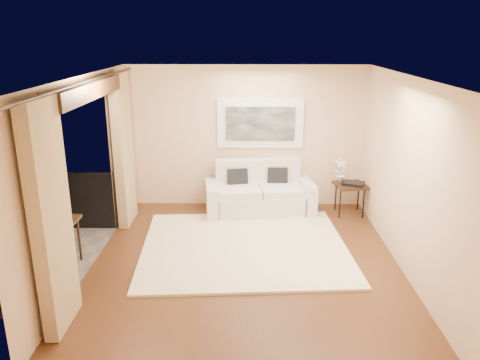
{
  "coord_description": "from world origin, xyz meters",
  "views": [
    {
      "loc": [
        0.02,
        -6.23,
        3.26
      ],
      "look_at": [
        -0.09,
        0.74,
        1.05
      ],
      "focal_mm": 35.0,
      "sensor_mm": 36.0,
      "label": 1
    }
  ],
  "objects_px": {
    "side_table": "(350,187)",
    "balcony_chair_near": "(1,241)",
    "sofa": "(259,194)",
    "ice_bucket": "(44,213)",
    "orchid": "(341,170)",
    "balcony_chair_far": "(20,227)",
    "bistro_table": "(53,227)"
  },
  "relations": [
    {
      "from": "side_table",
      "to": "ice_bucket",
      "type": "distance_m",
      "value": 5.24
    },
    {
      "from": "sofa",
      "to": "balcony_chair_near",
      "type": "height_order",
      "value": "sofa"
    },
    {
      "from": "ice_bucket",
      "to": "balcony_chair_near",
      "type": "bearing_deg",
      "value": -155.48
    },
    {
      "from": "balcony_chair_near",
      "to": "ice_bucket",
      "type": "relative_size",
      "value": 4.39
    },
    {
      "from": "orchid",
      "to": "bistro_table",
      "type": "relative_size",
      "value": 0.65
    },
    {
      "from": "side_table",
      "to": "orchid",
      "type": "xyz_separation_m",
      "value": [
        -0.17,
        0.13,
        0.29
      ]
    },
    {
      "from": "ice_bucket",
      "to": "sofa",
      "type": "bearing_deg",
      "value": 35.65
    },
    {
      "from": "balcony_chair_far",
      "to": "ice_bucket",
      "type": "bearing_deg",
      "value": 152.24
    },
    {
      "from": "orchid",
      "to": "balcony_chair_near",
      "type": "distance_m",
      "value": 5.73
    },
    {
      "from": "bistro_table",
      "to": "balcony_chair_near",
      "type": "distance_m",
      "value": 0.72
    },
    {
      "from": "sofa",
      "to": "balcony_chair_far",
      "type": "bearing_deg",
      "value": -158.06
    },
    {
      "from": "side_table",
      "to": "balcony_chair_near",
      "type": "relative_size",
      "value": 0.71
    },
    {
      "from": "sofa",
      "to": "balcony_chair_far",
      "type": "relative_size",
      "value": 2.4
    },
    {
      "from": "sofa",
      "to": "side_table",
      "type": "distance_m",
      "value": 1.69
    },
    {
      "from": "ice_bucket",
      "to": "side_table",
      "type": "bearing_deg",
      "value": 23.99
    },
    {
      "from": "orchid",
      "to": "balcony_chair_near",
      "type": "relative_size",
      "value": 0.54
    },
    {
      "from": "orchid",
      "to": "side_table",
      "type": "bearing_deg",
      "value": -37.62
    },
    {
      "from": "ice_bucket",
      "to": "bistro_table",
      "type": "bearing_deg",
      "value": -23.79
    },
    {
      "from": "sofa",
      "to": "bistro_table",
      "type": "height_order",
      "value": "sofa"
    },
    {
      "from": "bistro_table",
      "to": "balcony_chair_far",
      "type": "distance_m",
      "value": 0.73
    },
    {
      "from": "side_table",
      "to": "bistro_table",
      "type": "distance_m",
      "value": 5.13
    },
    {
      "from": "balcony_chair_near",
      "to": "balcony_chair_far",
      "type": "bearing_deg",
      "value": 85.63
    },
    {
      "from": "bistro_table",
      "to": "balcony_chair_near",
      "type": "bearing_deg",
      "value": -164.59
    },
    {
      "from": "sofa",
      "to": "bistro_table",
      "type": "distance_m",
      "value": 3.75
    },
    {
      "from": "sofa",
      "to": "side_table",
      "type": "relative_size",
      "value": 3.34
    },
    {
      "from": "orchid",
      "to": "sofa",
      "type": "bearing_deg",
      "value": -178.69
    },
    {
      "from": "sofa",
      "to": "side_table",
      "type": "height_order",
      "value": "sofa"
    },
    {
      "from": "ice_bucket",
      "to": "balcony_chair_far",
      "type": "bearing_deg",
      "value": 153.63
    },
    {
      "from": "side_table",
      "to": "bistro_table",
      "type": "relative_size",
      "value": 0.87
    },
    {
      "from": "side_table",
      "to": "sofa",
      "type": "bearing_deg",
      "value": 176.68
    },
    {
      "from": "side_table",
      "to": "balcony_chair_far",
      "type": "xyz_separation_m",
      "value": [
        -5.29,
        -1.87,
        -0.03
      ]
    },
    {
      "from": "bistro_table",
      "to": "balcony_chair_near",
      "type": "height_order",
      "value": "balcony_chair_near"
    }
  ]
}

